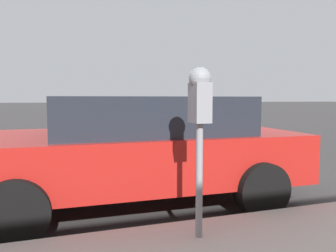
{
  "coord_description": "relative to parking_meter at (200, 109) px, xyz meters",
  "views": [
    {
      "loc": [
        -5.13,
        1.5,
        1.37
      ],
      "look_at": [
        -2.36,
        0.59,
        1.12
      ],
      "focal_mm": 35.0,
      "sensor_mm": 36.0,
      "label": 1
    }
  ],
  "objects": [
    {
      "name": "parking_meter",
      "position": [
        0.0,
        0.0,
        0.0
      ],
      "size": [
        0.21,
        0.19,
        1.47
      ],
      "color": "gray",
      "rests_on": "sidewalk"
    },
    {
      "name": "ground_plane",
      "position": [
        2.59,
        -0.38,
        -1.28
      ],
      "size": [
        220.0,
        220.0,
        0.0
      ],
      "primitive_type": "plane",
      "color": "#3D3A3A"
    },
    {
      "name": "car_red",
      "position": [
        1.61,
        0.18,
        -0.54
      ],
      "size": [
        2.2,
        4.24,
        1.39
      ],
      "rotation": [
        0.0,
        0.0,
        -0.02
      ],
      "color": "#B21E19",
      "rests_on": "ground_plane"
    }
  ]
}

